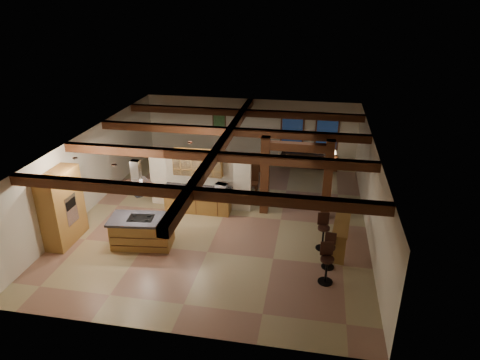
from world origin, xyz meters
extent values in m
plane|color=tan|center=(0.00, 0.00, 0.00)|extent=(12.00, 12.00, 0.00)
plane|color=beige|center=(0.00, 6.00, 1.45)|extent=(10.00, 0.00, 10.00)
plane|color=beige|center=(0.00, -6.00, 1.45)|extent=(10.00, 0.00, 10.00)
plane|color=beige|center=(-5.00, 0.00, 1.45)|extent=(0.00, 12.00, 12.00)
plane|color=beige|center=(5.00, 0.00, 1.45)|extent=(0.00, 12.00, 12.00)
plane|color=#321810|center=(0.00, 0.00, 2.90)|extent=(12.00, 12.00, 0.00)
cube|color=#401810|center=(0.00, -4.00, 2.76)|extent=(10.00, 0.25, 0.28)
cube|color=#401810|center=(0.00, -1.30, 2.76)|extent=(10.00, 0.25, 0.28)
cube|color=#401810|center=(0.00, 1.30, 2.76)|extent=(10.00, 0.25, 0.28)
cube|color=#401810|center=(0.00, 4.00, 2.76)|extent=(10.00, 0.25, 0.28)
cube|color=#401810|center=(0.00, 0.00, 2.76)|extent=(0.28, 12.00, 0.28)
cube|color=#401810|center=(1.40, 0.50, 1.45)|extent=(0.30, 0.30, 2.90)
cube|color=#401810|center=(3.60, 0.50, 1.45)|extent=(0.30, 0.30, 2.90)
cube|color=#401810|center=(2.50, 0.50, 2.60)|extent=(2.50, 0.28, 0.28)
cube|color=beige|center=(-1.00, 0.50, 1.10)|extent=(3.80, 0.18, 2.20)
cube|color=olive|center=(-4.67, -2.60, 1.20)|extent=(0.64, 1.60, 2.40)
cube|color=silver|center=(-4.37, -2.60, 1.15)|extent=(0.06, 0.62, 0.95)
cube|color=black|center=(-4.33, -2.60, 1.35)|extent=(0.01, 0.50, 0.28)
cube|color=olive|center=(-1.00, 0.11, 0.43)|extent=(2.40, 0.60, 0.86)
cube|color=black|center=(-1.00, 0.11, 0.90)|extent=(2.50, 0.66, 0.08)
cube|color=olive|center=(-1.00, 0.32, 1.85)|extent=(1.80, 0.34, 0.95)
cube|color=silver|center=(-1.00, 0.14, 1.85)|extent=(1.74, 0.02, 0.90)
pyramid|color=silver|center=(-2.12, -2.43, 1.73)|extent=(1.10, 1.10, 0.45)
cube|color=silver|center=(-2.12, -2.43, 2.54)|extent=(0.26, 0.22, 0.73)
cube|color=#401810|center=(2.00, 5.94, 1.50)|extent=(1.10, 0.05, 1.70)
cube|color=#0D1931|center=(2.00, 5.91, 1.50)|extent=(0.95, 0.02, 1.55)
cube|color=#401810|center=(3.60, 5.94, 1.50)|extent=(1.10, 0.05, 1.70)
cube|color=#0D1931|center=(3.60, 5.91, 1.50)|extent=(0.95, 0.02, 1.55)
cube|color=#401810|center=(-1.50, 5.94, 1.70)|extent=(0.65, 0.04, 0.85)
cube|color=#224F27|center=(-1.50, 5.92, 1.70)|extent=(0.55, 0.01, 0.75)
cylinder|color=silver|center=(-2.60, -2.80, 2.87)|extent=(0.16, 0.16, 0.03)
cylinder|color=silver|center=(-1.00, -0.50, 2.87)|extent=(0.16, 0.16, 0.03)
cylinder|color=silver|center=(-4.00, -2.50, 2.87)|extent=(0.16, 0.16, 0.03)
cube|color=olive|center=(-2.12, -2.43, 0.44)|extent=(1.95, 1.13, 0.89)
cube|color=black|center=(-2.12, -2.43, 0.93)|extent=(2.09, 1.27, 0.08)
cube|color=black|center=(-2.12, -2.43, 0.97)|extent=(0.83, 0.60, 0.02)
imported|color=#38170E|center=(0.00, 2.65, 0.29)|extent=(1.77, 1.14, 0.58)
imported|color=black|center=(2.71, 5.48, 0.34)|extent=(2.39, 1.10, 0.68)
imported|color=silver|center=(-0.10, 0.11, 1.06)|extent=(0.49, 0.38, 0.24)
cube|color=olive|center=(4.06, -1.56, 0.93)|extent=(0.67, 1.87, 0.05)
cube|color=olive|center=(3.96, -2.38, 0.46)|extent=(0.42, 0.14, 0.92)
cube|color=olive|center=(4.16, -0.74, 0.46)|extent=(0.42, 0.14, 0.92)
cube|color=#401810|center=(3.92, 5.10, 0.30)|extent=(0.49, 0.49, 0.61)
cylinder|color=black|center=(3.92, 5.10, 0.69)|extent=(0.06, 0.06, 0.16)
cone|color=#FFD299|center=(3.92, 5.10, 0.85)|extent=(0.28, 0.28, 0.18)
cylinder|color=black|center=(3.62, -3.36, 0.76)|extent=(0.38, 0.38, 0.07)
cube|color=black|center=(3.59, -3.19, 1.00)|extent=(0.36, 0.11, 0.42)
cylinder|color=black|center=(3.62, -3.36, 0.38)|extent=(0.06, 0.06, 0.74)
cylinder|color=black|center=(3.62, -3.36, 0.02)|extent=(0.42, 0.42, 0.03)
cylinder|color=black|center=(3.69, -2.62, 0.68)|extent=(0.34, 0.34, 0.07)
cube|color=black|center=(3.71, -2.46, 0.90)|extent=(0.32, 0.07, 0.38)
cylinder|color=black|center=(3.69, -2.62, 0.34)|extent=(0.06, 0.06, 0.66)
cylinder|color=black|center=(3.69, -2.62, 0.02)|extent=(0.38, 0.38, 0.03)
cylinder|color=black|center=(3.53, -1.64, 0.75)|extent=(0.37, 0.37, 0.07)
cube|color=black|center=(3.49, -1.47, 0.98)|extent=(0.35, 0.10, 0.41)
cylinder|color=black|center=(3.53, -1.64, 0.37)|extent=(0.06, 0.06, 0.73)
cylinder|color=black|center=(3.53, -1.64, 0.02)|extent=(0.41, 0.41, 0.03)
cube|color=#401810|center=(-0.77, 1.90, 0.48)|extent=(0.46, 0.46, 0.06)
cube|color=#401810|center=(-0.77, 2.13, 0.88)|extent=(0.45, 0.06, 0.81)
cylinder|color=#401810|center=(-0.95, 1.72, 0.23)|extent=(0.05, 0.05, 0.45)
cylinder|color=#401810|center=(-0.59, 1.72, 0.23)|extent=(0.05, 0.05, 0.45)
cylinder|color=#401810|center=(-0.95, 2.09, 0.23)|extent=(0.05, 0.05, 0.45)
cylinder|color=#401810|center=(-0.58, 2.08, 0.23)|extent=(0.05, 0.05, 0.45)
cube|color=#401810|center=(-0.75, 3.41, 0.48)|extent=(0.46, 0.46, 0.06)
cube|color=#401810|center=(-0.75, 3.19, 0.88)|extent=(0.45, 0.06, 0.81)
cylinder|color=#401810|center=(-0.56, 3.59, 0.23)|extent=(0.05, 0.05, 0.45)
cylinder|color=#401810|center=(-0.93, 3.60, 0.23)|extent=(0.05, 0.05, 0.45)
cylinder|color=#401810|center=(-0.57, 3.23, 0.23)|extent=(0.05, 0.05, 0.45)
cylinder|color=#401810|center=(-0.93, 3.23, 0.23)|extent=(0.05, 0.05, 0.45)
cube|color=#401810|center=(0.74, 1.88, 0.48)|extent=(0.46, 0.46, 0.06)
cube|color=#401810|center=(0.74, 2.11, 0.88)|extent=(0.45, 0.06, 0.81)
cylinder|color=#401810|center=(0.55, 1.70, 0.23)|extent=(0.05, 0.05, 0.45)
cylinder|color=#401810|center=(0.92, 1.70, 0.23)|extent=(0.05, 0.05, 0.45)
cylinder|color=#401810|center=(0.56, 2.07, 0.23)|extent=(0.05, 0.05, 0.45)
cylinder|color=#401810|center=(0.92, 2.06, 0.23)|extent=(0.05, 0.05, 0.45)
cube|color=#401810|center=(0.76, 3.39, 0.48)|extent=(0.46, 0.46, 0.06)
cube|color=#401810|center=(0.76, 3.16, 0.88)|extent=(0.45, 0.06, 0.81)
cylinder|color=#401810|center=(0.95, 3.57, 0.23)|extent=(0.05, 0.05, 0.45)
cylinder|color=#401810|center=(0.58, 3.58, 0.23)|extent=(0.05, 0.05, 0.45)
cylinder|color=#401810|center=(0.94, 3.20, 0.23)|extent=(0.05, 0.05, 0.45)
cylinder|color=#401810|center=(0.57, 3.21, 0.23)|extent=(0.05, 0.05, 0.45)
camera|label=1|loc=(3.02, -13.42, 7.45)|focal=32.00mm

